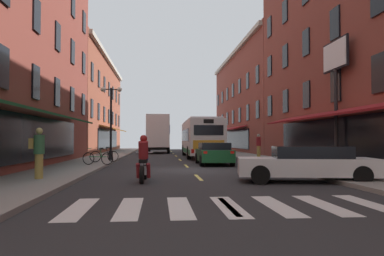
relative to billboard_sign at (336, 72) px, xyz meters
name	(u,v)px	position (x,y,z in m)	size (l,w,h in m)	color
ground_plane	(191,171)	(-7.05, 0.64, -4.83)	(34.80, 80.00, 0.10)	#28282B
lane_centre_dashes	(191,171)	(-7.05, 0.39, -4.78)	(0.14, 73.90, 0.01)	#DBCC4C
crosswalk_near	(229,206)	(-7.05, -9.36, -4.78)	(7.10, 2.80, 0.01)	silver
sidewalk_left	(67,170)	(-12.95, 0.64, -4.71)	(3.00, 80.00, 0.14)	gray
sidewalk_right	(309,168)	(-1.15, 0.64, -4.71)	(3.00, 80.00, 0.14)	gray
billboard_sign	(336,72)	(0.00, 0.00, 0.00)	(0.40, 2.51, 6.22)	black
transit_bus	(200,138)	(-5.12, 13.90, -3.14)	(2.75, 11.63, 3.11)	silver
box_truck	(158,134)	(-8.63, 24.28, -2.70)	(2.57, 7.39, 4.09)	#B21E19
sedan_near	(214,153)	(-5.36, 4.52, -4.10)	(1.98, 4.23, 1.31)	#144723
sedan_mid	(307,163)	(-3.41, -4.80, -4.12)	(4.94, 2.64, 1.26)	silver
motorcycle_rider	(144,162)	(-9.15, -4.18, -4.07)	(0.62, 2.07, 1.66)	black
bicycle_near	(98,158)	(-11.87, 3.03, -4.28)	(1.68, 0.54, 0.91)	black
bicycle_mid	(104,156)	(-11.89, 5.60, -4.28)	(1.67, 0.57, 0.91)	black
pedestrian_near	(39,152)	(-12.77, -4.19, -3.70)	(0.51, 0.36, 1.77)	#B29947
pedestrian_mid	(259,145)	(-1.03, 10.60, -3.72)	(0.36, 0.36, 1.78)	#B29947
street_lamp_twin	(111,119)	(-11.78, 7.84, -1.94)	(1.42, 0.32, 4.86)	black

